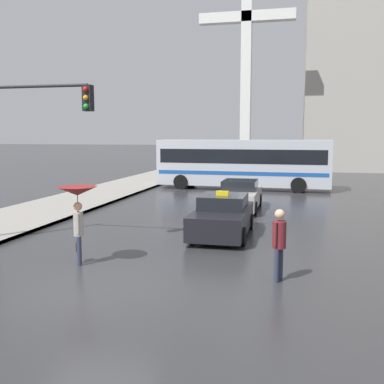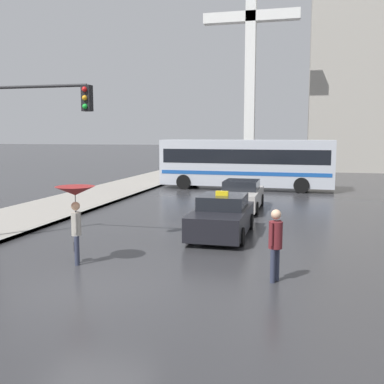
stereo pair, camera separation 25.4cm
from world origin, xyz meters
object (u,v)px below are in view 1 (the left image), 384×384
(pedestrian_with_umbrella, at_px, (78,201))
(monument_cross, at_px, (246,51))
(sedan_red, at_px, (239,196))
(taxi, at_px, (223,217))
(pedestrian_man, at_px, (279,238))
(traffic_light, at_px, (30,128))
(city_bus, at_px, (243,162))

(pedestrian_with_umbrella, distance_m, monument_cross, 31.70)
(sedan_red, height_order, pedestrian_with_umbrella, pedestrian_with_umbrella)
(taxi, xyz_separation_m, monument_cross, (-2.11, 25.84, 10.30))
(taxi, height_order, sedan_red, taxi)
(pedestrian_man, bearing_deg, sedan_red, -143.75)
(sedan_red, xyz_separation_m, pedestrian_man, (2.25, -10.47, 0.42))
(traffic_light, distance_m, monument_cross, 29.43)
(sedan_red, distance_m, traffic_light, 10.55)
(sedan_red, xyz_separation_m, traffic_light, (-5.81, -8.23, 3.12))
(traffic_light, height_order, monument_cross, monument_cross)
(pedestrian_with_umbrella, bearing_deg, city_bus, -31.43)
(taxi, relative_size, traffic_light, 0.77)
(sedan_red, relative_size, pedestrian_with_umbrella, 1.99)
(city_bus, relative_size, traffic_light, 2.10)
(traffic_light, bearing_deg, pedestrian_man, -15.56)
(city_bus, xyz_separation_m, monument_cross, (-1.19, 11.75, 9.17))
(city_bus, bearing_deg, monument_cross, 7.72)
(traffic_light, bearing_deg, sedan_red, 54.76)
(taxi, bearing_deg, city_bus, -86.26)
(sedan_red, bearing_deg, taxi, 91.11)
(city_bus, distance_m, pedestrian_man, 19.04)
(monument_cross, bearing_deg, city_bus, -84.24)
(taxi, relative_size, monument_cross, 0.21)
(city_bus, height_order, traffic_light, traffic_light)
(pedestrian_with_umbrella, xyz_separation_m, pedestrian_man, (5.39, -0.21, -0.71))
(taxi, bearing_deg, monument_cross, -85.34)
(sedan_red, bearing_deg, monument_cross, -84.32)
(sedan_red, bearing_deg, pedestrian_with_umbrella, 72.97)
(sedan_red, bearing_deg, pedestrian_man, 102.12)
(city_bus, distance_m, monument_cross, 14.95)
(monument_cross, bearing_deg, traffic_light, -97.69)
(city_bus, xyz_separation_m, pedestrian_with_umbrella, (-2.34, -18.58, -0.02))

